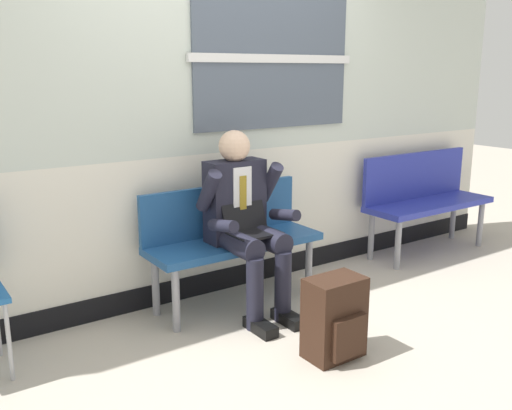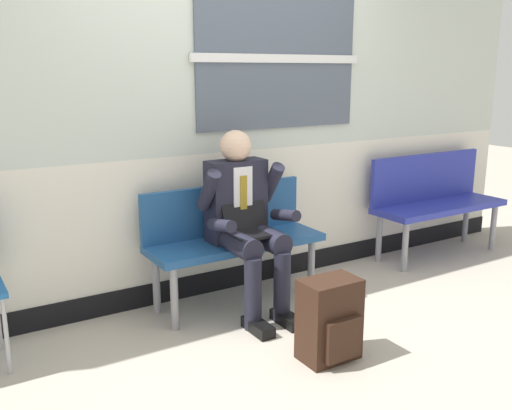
% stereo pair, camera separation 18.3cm
% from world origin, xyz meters
% --- Properties ---
extents(ground_plane, '(18.00, 18.00, 0.00)m').
position_xyz_m(ground_plane, '(0.00, 0.00, 0.00)').
color(ground_plane, '#B2A899').
extents(station_wall, '(5.92, 0.16, 2.92)m').
position_xyz_m(station_wall, '(0.01, 0.64, 1.45)').
color(station_wall, beige).
rests_on(station_wall, ground).
extents(bench_with_person, '(1.23, 0.42, 0.82)m').
position_xyz_m(bench_with_person, '(-0.07, 0.35, 0.50)').
color(bench_with_person, navy).
rests_on(bench_with_person, ground).
extents(bench_empty, '(1.28, 0.42, 0.89)m').
position_xyz_m(bench_empty, '(1.97, 0.36, 0.52)').
color(bench_empty, '#28339E').
rests_on(bench_empty, ground).
extents(person_seated, '(0.57, 0.70, 1.22)m').
position_xyz_m(person_seated, '(-0.07, 0.16, 0.65)').
color(person_seated, '#1E1E2D').
rests_on(person_seated, ground).
extents(backpack, '(0.33, 0.25, 0.47)m').
position_xyz_m(backpack, '(-0.01, -0.66, 0.23)').
color(backpack, '#331E14').
rests_on(backpack, ground).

